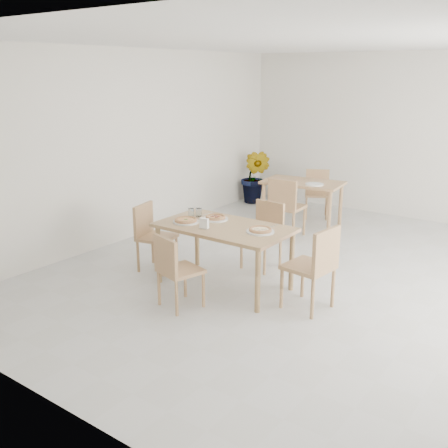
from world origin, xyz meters
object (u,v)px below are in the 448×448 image
Objects in this scene: tumbler_a at (191,212)px; plate_mushroom at (260,232)px; chair_east at (316,263)px; chair_south at (174,267)px; plate_pepperoni at (215,219)px; plate_empty at (314,184)px; main_table at (224,232)px; potted_plant at (255,177)px; second_table at (303,188)px; pizza_mushroom at (260,230)px; napkin_holder at (204,224)px; pizza_pepperoni at (215,217)px; chair_back_s at (285,204)px; plate_margherita at (186,222)px; chair_north at (265,230)px; chair_west at (151,232)px; chair_back_n at (317,190)px; tumbler_b at (199,212)px; pizza_margherita at (186,220)px.

plate_mushroom is at bearing -3.93° from tumbler_a.
chair_south is at bearing -49.02° from chair_east.
plate_pepperoni is 2.52m from plate_empty.
plate_mushroom is at bearing -108.12° from chair_south.
potted_plant reaches higher than main_table.
potted_plant reaches higher than second_table.
chair_south is 1.04m from pizza_mushroom.
main_table is 5.07× the size of plate_pepperoni.
pizza_mushroom is 4.38m from potted_plant.
napkin_holder is at bearing -90.31° from second_table.
napkin_holder is 2.92m from plate_empty.
chair_back_s is at bearing 93.78° from pizza_pepperoni.
chair_north is at bearing 65.06° from plate_margherita.
plate_mushroom is 0.72m from plate_pepperoni.
chair_west reaches higher than pizza_mushroom.
tumbler_a reaches higher than plate_mushroom.
chair_west reaches higher than second_table.
potted_plant reaches higher than napkin_holder.
main_table is 0.30m from pizza_pepperoni.
main_table is 4.97× the size of plate_mushroom.
potted_plant is at bearing 145.88° from chair_back_n.
napkin_holder is (0.40, -0.40, 0.01)m from tumbler_b.
chair_back_n is at bearing 104.49° from chair_north.
chair_north reaches higher than pizza_margherita.
pizza_pepperoni is 0.35m from tumbler_a.
chair_back_s is (0.21, 1.97, -0.26)m from tumbler_a.
chair_north is 3.18× the size of pizza_mushroom.
main_table is at bearing -108.20° from chair_back_n.
pizza_margherita and pizza_mushroom have the same top height.
chair_back_n is (-0.08, 0.70, -0.17)m from second_table.
chair_back_n reaches higher than pizza_mushroom.
napkin_holder is (-0.03, 0.55, 0.34)m from chair_south.
main_table is 0.29m from plate_pepperoni.
napkin_holder is (-0.10, -0.24, 0.14)m from main_table.
chair_back_n is (-0.18, 1.43, -0.07)m from chair_back_s.
pizza_margherita is (-0.21, -0.31, 0.02)m from plate_pepperoni.
plate_mushroom is at bearing -7.33° from tumbler_b.
main_table is 0.54m from tumbler_b.
chair_back_s is (0.10, -0.72, -0.11)m from second_table.
plate_mushroom is at bearing -82.45° from chair_east.
chair_west reaches higher than tumbler_a.
tumbler_b is at bearing -67.72° from potted_plant.
chair_west is 3.18× the size of pizza_mushroom.
main_table is at bearing -176.29° from pizza_mushroom.
plate_empty is (-0.12, 3.47, 0.29)m from chair_south.
plate_mushroom reaches higher than main_table.
second_table is at bearing 87.49° from tumbler_a.
chair_south is at bearing -91.15° from chair_north.
tumbler_a is at bearing -69.10° from potted_plant.
chair_back_n is 2.86× the size of plate_empty.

